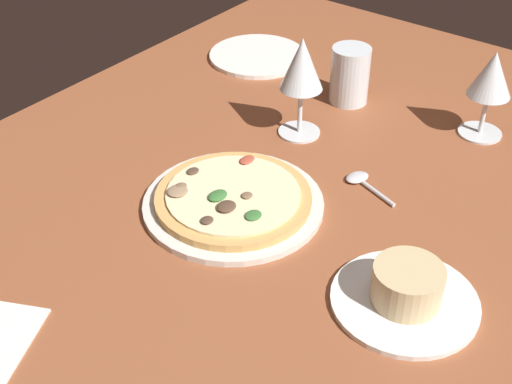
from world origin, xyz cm
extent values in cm
cube|color=brown|center=(0.00, 0.00, 2.00)|extent=(150.00, 110.00, 4.00)
cylinder|color=silver|center=(3.50, -5.87, 4.50)|extent=(27.18, 27.18, 1.00)
cylinder|color=tan|center=(3.50, -5.87, 5.60)|extent=(23.49, 23.49, 1.20)
cylinder|color=beige|center=(3.50, -5.87, 6.40)|extent=(20.08, 20.08, 0.40)
ellipsoid|color=brown|center=(3.02, -3.63, 6.83)|extent=(1.74, 1.66, 0.45)
ellipsoid|color=#937556|center=(8.53, -12.38, 6.93)|extent=(3.15, 3.06, 0.66)
ellipsoid|color=#4C3828|center=(11.09, -4.45, 6.87)|extent=(1.93, 1.75, 0.55)
ellipsoid|color=#AD4733|center=(-4.40, -9.40, 6.84)|extent=(2.82, 1.98, 0.48)
ellipsoid|color=#4C3828|center=(7.08, -4.21, 6.99)|extent=(2.99, 2.65, 0.77)
ellipsoid|color=#387033|center=(5.77, -6.92, 6.94)|extent=(3.19, 2.45, 0.68)
ellipsoid|color=brown|center=(7.58, -12.78, 6.93)|extent=(2.42, 1.74, 0.67)
ellipsoid|color=#387033|center=(6.21, 0.17, 6.85)|extent=(2.62, 2.29, 0.49)
ellipsoid|color=#4C3828|center=(3.12, -14.15, 6.83)|extent=(2.12, 1.71, 0.45)
cylinder|color=white|center=(6.12, 24.16, 4.40)|extent=(18.94, 18.94, 0.80)
cylinder|color=#D1B784|center=(6.12, 24.16, 7.33)|extent=(9.01, 9.01, 5.06)
cylinder|color=silver|center=(-38.74, 15.09, 4.20)|extent=(7.50, 7.50, 0.40)
cylinder|color=silver|center=(-38.74, 15.09, 8.02)|extent=(0.80, 0.80, 7.25)
cone|color=silver|center=(-38.74, 15.09, 15.55)|extent=(7.33, 7.33, 7.80)
cone|color=#5B0F19|center=(-38.74, 15.09, 12.83)|extent=(2.00, 2.00, 2.37)
cylinder|color=silver|center=(-19.89, -10.00, 4.20)|extent=(7.28, 7.28, 0.40)
cylinder|color=silver|center=(-19.89, -10.00, 8.57)|extent=(0.80, 0.80, 8.35)
cone|color=silver|center=(-19.89, -10.00, 17.23)|extent=(7.23, 7.23, 8.96)
cone|color=maroon|center=(-19.89, -10.00, 14.68)|extent=(2.81, 2.81, 3.86)
cylinder|color=silver|center=(-34.96, -9.34, 9.30)|extent=(7.16, 7.16, 10.61)
cylinder|color=silver|center=(-34.96, -9.34, 7.04)|extent=(6.59, 6.59, 6.07)
cylinder|color=white|center=(-39.19, -33.81, 4.45)|extent=(19.99, 19.99, 0.90)
ellipsoid|color=silver|center=(-13.77, 5.33, 4.50)|extent=(4.69, 3.95, 1.00)
cylinder|color=silver|center=(-12.38, 9.37, 4.35)|extent=(3.44, 8.31, 0.70)
camera|label=1|loc=(68.90, 48.36, 69.07)|focal=49.95mm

